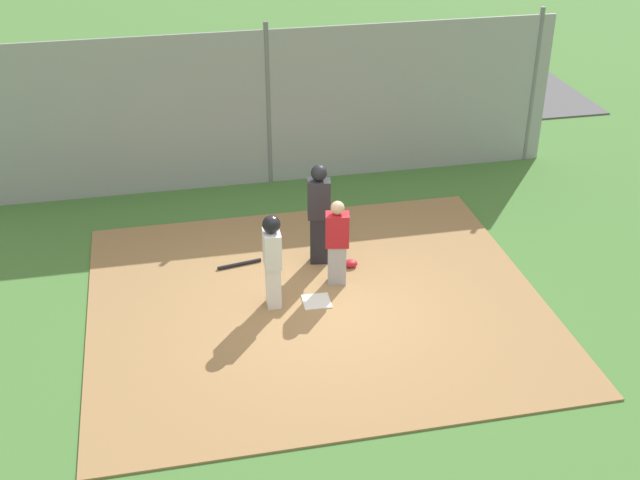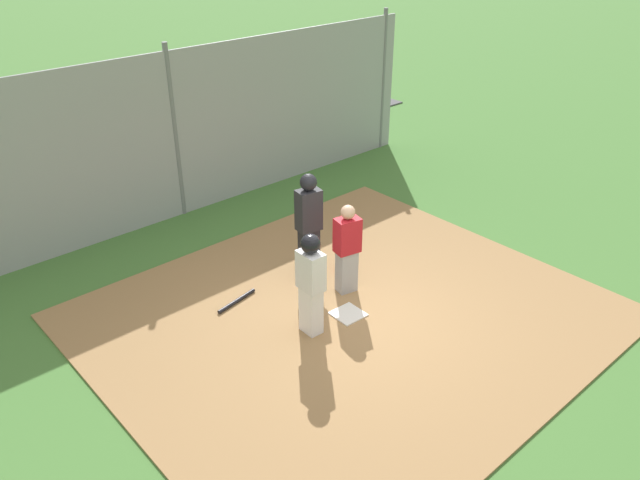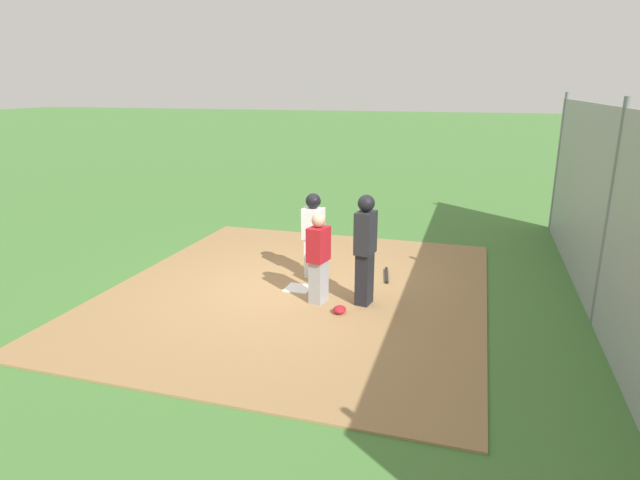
% 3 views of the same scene
% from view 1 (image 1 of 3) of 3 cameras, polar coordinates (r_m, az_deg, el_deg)
% --- Properties ---
extents(ground_plane, '(140.00, 140.00, 0.00)m').
position_cam_1_polar(ground_plane, '(13.28, -0.24, -4.41)').
color(ground_plane, '#477A38').
extents(dirt_infield, '(7.20, 6.40, 0.03)m').
position_cam_1_polar(dirt_infield, '(13.27, -0.24, -4.36)').
color(dirt_infield, '#9E774C').
rests_on(dirt_infield, ground_plane).
extents(home_plate, '(0.45, 0.45, 0.02)m').
position_cam_1_polar(home_plate, '(13.26, -0.24, -4.27)').
color(home_plate, white).
rests_on(home_plate, dirt_infield).
extents(catcher, '(0.43, 0.33, 1.51)m').
position_cam_1_polar(catcher, '(13.37, 1.19, -0.13)').
color(catcher, '#9E9EA3').
rests_on(catcher, dirt_infield).
extents(umpire, '(0.42, 0.32, 1.82)m').
position_cam_1_polar(umpire, '(13.89, -0.07, 1.96)').
color(umpire, black).
rests_on(umpire, dirt_infield).
extents(runner, '(0.28, 0.39, 1.59)m').
position_cam_1_polar(runner, '(12.75, -3.32, -1.10)').
color(runner, silver).
rests_on(runner, dirt_infield).
extents(baseball_bat, '(0.78, 0.20, 0.06)m').
position_cam_1_polar(baseball_bat, '(14.28, -5.60, -1.67)').
color(baseball_bat, black).
rests_on(baseball_bat, dirt_infield).
extents(catcher_mask, '(0.24, 0.20, 0.12)m').
position_cam_1_polar(catcher_mask, '(14.18, 2.13, -1.63)').
color(catcher_mask, '#B21923').
rests_on(catcher_mask, dirt_infield).
extents(backstop_fence, '(12.00, 0.10, 3.35)m').
position_cam_1_polar(backstop_fence, '(16.76, -3.60, 9.06)').
color(backstop_fence, '#93999E').
rests_on(backstop_fence, ground_plane).
extents(parking_lot, '(18.00, 5.20, 0.04)m').
position_cam_1_polar(parking_lot, '(21.74, -5.41, 9.31)').
color(parking_lot, '#515156').
rests_on(parking_lot, ground_plane).
extents(parked_car_silver, '(4.30, 2.09, 1.28)m').
position_cam_1_polar(parked_car_silver, '(21.59, -13.88, 10.13)').
color(parked_car_silver, '#B2B2B7').
rests_on(parked_car_silver, parking_lot).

